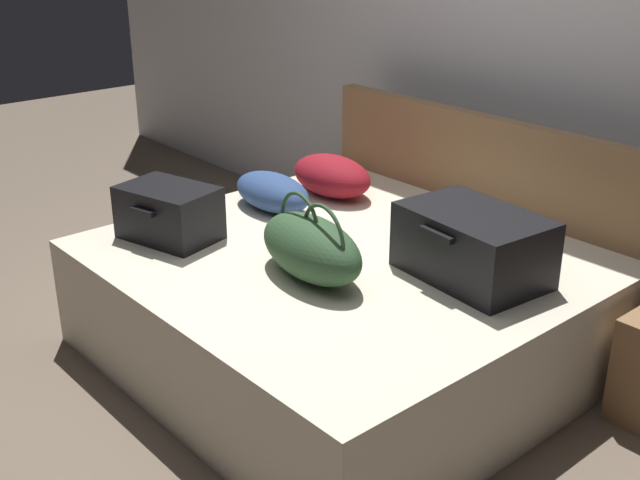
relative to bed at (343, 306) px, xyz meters
name	(u,v)px	position (x,y,z in m)	size (l,w,h in m)	color
ground_plane	(273,387)	(0.00, -0.40, -0.25)	(12.00, 12.00, 0.00)	#6B5B4C
back_wall	(534,36)	(0.00, 1.25, 1.05)	(8.00, 0.10, 2.60)	silver
bed	(343,306)	(0.00, 0.00, 0.00)	(1.94, 1.79, 0.50)	beige
headboard	(481,209)	(0.00, 0.94, 0.23)	(1.98, 0.08, 0.95)	olive
hard_case_large	(473,244)	(0.51, 0.23, 0.39)	(0.61, 0.44, 0.28)	black
hard_case_medium	(169,213)	(-0.64, -0.47, 0.37)	(0.48, 0.38, 0.24)	black
duffel_bag	(311,247)	(0.08, -0.25, 0.38)	(0.60, 0.35, 0.33)	#2D4C2D
pillow_near_headboard	(332,176)	(-0.61, 0.48, 0.35)	(0.50, 0.31, 0.20)	maroon
pillow_center_head	(272,192)	(-0.64, 0.11, 0.34)	(0.49, 0.27, 0.17)	navy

